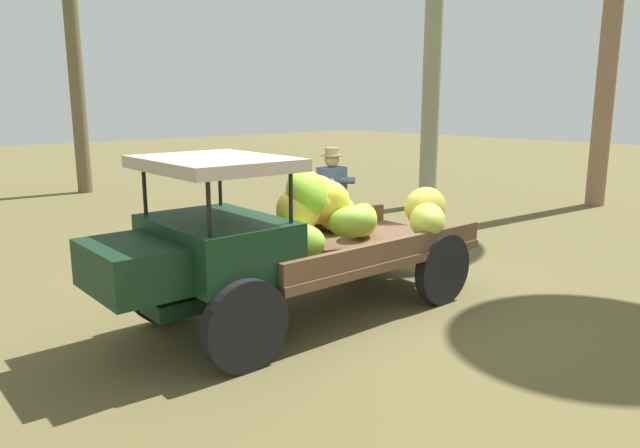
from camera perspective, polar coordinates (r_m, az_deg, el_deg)
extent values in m
plane|color=brown|center=(7.36, 1.15, -7.21)|extent=(60.00, 60.00, 0.00)
cube|color=black|center=(6.79, -0.65, -4.60)|extent=(4.01, 0.56, 0.16)
cylinder|color=black|center=(5.39, -7.20, -9.75)|extent=(0.86, 0.16, 0.86)
cylinder|color=black|center=(6.71, -14.74, -5.65)|extent=(0.86, 0.16, 0.86)
cylinder|color=black|center=(7.21, 11.80, -4.29)|extent=(0.86, 0.16, 0.86)
cylinder|color=black|center=(8.25, 3.03, -2.00)|extent=(0.86, 0.16, 0.86)
cube|color=brown|center=(7.03, 2.18, -2.52)|extent=(3.05, 1.81, 0.10)
cube|color=brown|center=(6.44, 7.00, -2.47)|extent=(3.00, 0.17, 0.22)
cube|color=brown|center=(7.59, -1.89, -0.20)|extent=(3.00, 0.17, 0.22)
cube|color=black|center=(5.97, -9.94, -2.08)|extent=(1.14, 1.55, 0.55)
cube|color=black|center=(5.60, -17.89, -4.00)|extent=(0.73, 1.08, 0.44)
cylinder|color=black|center=(5.09, -10.73, 1.81)|extent=(0.04, 0.04, 0.55)
cylinder|color=black|center=(6.24, -16.64, 3.35)|extent=(0.04, 0.04, 0.55)
cylinder|color=black|center=(5.57, -2.85, 2.86)|extent=(0.04, 0.04, 0.55)
cylinder|color=black|center=(6.64, -9.67, 4.16)|extent=(0.04, 0.04, 0.55)
cube|color=#B5A295|center=(5.83, -10.23, 5.81)|extent=(1.26, 1.55, 0.12)
ellipsoid|color=yellow|center=(6.33, -2.10, 1.38)|extent=(0.83, 0.78, 0.58)
ellipsoid|color=#87B238|center=(6.67, 3.16, 0.23)|extent=(0.70, 0.68, 0.50)
ellipsoid|color=#87BC32|center=(6.00, -2.62, -1.82)|extent=(0.83, 0.79, 0.49)
ellipsoid|color=gold|center=(6.77, 0.14, 1.82)|extent=(0.60, 0.67, 0.58)
ellipsoid|color=gold|center=(7.45, 10.17, 1.64)|extent=(0.66, 0.48, 0.54)
ellipsoid|color=yellow|center=(6.45, -3.35, -1.08)|extent=(0.69, 0.69, 0.55)
ellipsoid|color=yellow|center=(7.21, -0.70, 3.21)|extent=(0.67, 0.61, 0.43)
ellipsoid|color=gold|center=(6.81, 0.34, 2.34)|extent=(0.86, 0.86, 0.62)
ellipsoid|color=#AFC242|center=(7.11, 10.35, 0.33)|extent=(0.78, 0.75, 0.45)
ellipsoid|color=#A7BD38|center=(7.70, 1.61, 1.09)|extent=(0.69, 0.66, 0.53)
ellipsoid|color=gold|center=(7.39, 4.19, 0.38)|extent=(0.70, 0.62, 0.45)
ellipsoid|color=#84BD2C|center=(6.26, -1.28, 3.04)|extent=(0.55, 0.55, 0.60)
cylinder|color=#54546C|center=(8.99, 1.77, -0.74)|extent=(0.15, 0.15, 0.89)
cylinder|color=#54546C|center=(8.83, 0.47, -0.97)|extent=(0.15, 0.15, 0.89)
cube|color=#485B79|center=(8.78, 1.15, 3.74)|extent=(0.42, 0.27, 0.55)
cylinder|color=#485B79|center=(8.76, 2.07, 4.25)|extent=(0.31, 0.39, 0.10)
cylinder|color=#485B79|center=(8.63, 1.05, 4.15)|extent=(0.34, 0.36, 0.10)
sphere|color=tan|center=(8.74, 1.16, 6.25)|extent=(0.22, 0.22, 0.22)
cylinder|color=#8E7E54|center=(8.73, 1.16, 6.68)|extent=(0.34, 0.34, 0.02)
cylinder|color=#8E7E54|center=(8.72, 1.16, 7.07)|extent=(0.20, 0.20, 0.10)
cylinder|color=gray|center=(13.83, 10.86, 15.95)|extent=(0.41, 0.41, 6.88)
cylinder|color=brown|center=(16.95, -22.97, 18.27)|extent=(0.37, 0.37, 9.11)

